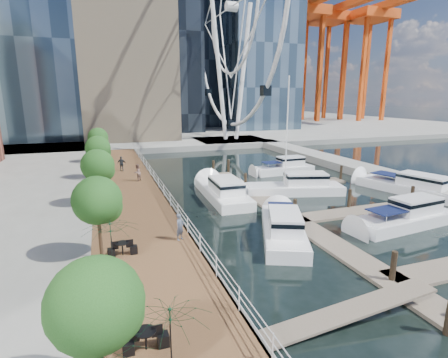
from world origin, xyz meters
TOP-DOWN VIEW (x-y plane):
  - ground at (0.00, 0.00)m, footprint 520.00×520.00m
  - boardwalk at (-9.00, 15.00)m, footprint 6.00×60.00m
  - seawall at (-6.00, 15.00)m, footprint 0.25×60.00m
  - land_far at (0.00, 102.00)m, footprint 200.00×114.00m
  - breakwater at (20.00, 20.00)m, footprint 4.00×60.00m
  - pier at (14.00, 52.00)m, footprint 14.00×12.00m
  - railing at (-6.10, 15.00)m, footprint 0.10×60.00m
  - floating_docks at (7.97, 9.98)m, footprint 16.00×34.00m
  - ferris_wheel at (14.00, 52.00)m, footprint 5.80×45.60m
  - port_cranes at (67.67, 95.67)m, footprint 40.00×52.00m
  - street_trees at (-11.40, 14.00)m, footprint 2.60×42.60m
  - cafe_tables at (-10.40, -2.00)m, footprint 2.50×13.70m
  - yacht_foreground at (10.27, 4.22)m, footprint 9.93×3.56m
  - pedestrian_near at (-6.81, 5.03)m, footprint 0.73×0.70m
  - pedestrian_mid at (-7.71, 21.57)m, footprint 1.08×1.10m
  - pedestrian_far at (-8.95, 27.22)m, footprint 1.10×0.67m
  - moored_yachts at (7.46, 12.66)m, footprint 23.85×35.69m
  - cafe_seating at (-10.51, -2.65)m, footprint 5.32×12.24m

SIDE VIEW (x-z plane):
  - ground at x=0.00m, z-range 0.00..0.00m
  - yacht_foreground at x=10.27m, z-range -1.07..1.07m
  - moored_yachts at x=7.46m, z-range -5.75..5.75m
  - floating_docks at x=7.97m, z-range -0.81..1.79m
  - boardwalk at x=-9.00m, z-range 0.00..1.00m
  - seawall at x=-6.00m, z-range 0.00..1.00m
  - land_far at x=0.00m, z-range 0.00..1.00m
  - breakwater at x=20.00m, z-range 0.00..1.00m
  - pier at x=14.00m, z-range 0.00..1.00m
  - cafe_tables at x=-10.40m, z-range 1.00..1.74m
  - railing at x=-6.10m, z-range 1.00..2.05m
  - pedestrian_near at x=-6.81m, z-range 1.00..2.68m
  - pedestrian_far at x=-8.95m, z-range 1.00..2.75m
  - pedestrian_mid at x=-7.71m, z-range 1.00..2.78m
  - cafe_seating at x=-10.51m, z-range 0.94..3.53m
  - street_trees at x=-11.40m, z-range 1.99..6.59m
  - port_cranes at x=67.67m, z-range 1.00..39.00m
  - ferris_wheel at x=14.00m, z-range 2.02..49.82m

